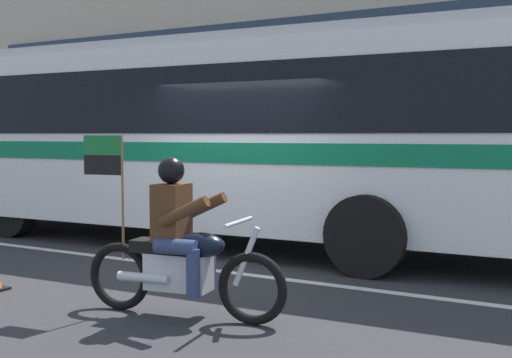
# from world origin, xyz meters

# --- Properties ---
(ground_plane) EXTENTS (60.00, 60.00, 0.00)m
(ground_plane) POSITION_xyz_m (0.00, 0.00, 0.00)
(ground_plane) COLOR #2B2B2D
(sidewalk_curb) EXTENTS (28.00, 3.80, 0.15)m
(sidewalk_curb) POSITION_xyz_m (0.00, 5.10, 0.07)
(sidewalk_curb) COLOR #B7B2A8
(sidewalk_curb) RESTS_ON ground_plane
(lane_center_stripe) EXTENTS (26.60, 0.14, 0.01)m
(lane_center_stripe) POSITION_xyz_m (0.00, -0.60, 0.00)
(lane_center_stripe) COLOR silver
(lane_center_stripe) RESTS_ON ground_plane
(transit_bus) EXTENTS (11.16, 3.00, 3.22)m
(transit_bus) POSITION_xyz_m (-1.17, 1.19, 1.88)
(transit_bus) COLOR white
(transit_bus) RESTS_ON ground_plane
(motorcycle_with_rider) EXTENTS (2.18, 0.70, 1.78)m
(motorcycle_with_rider) POSITION_xyz_m (0.88, -2.53, 0.67)
(motorcycle_with_rider) COLOR black
(motorcycle_with_rider) RESTS_ON ground_plane
(fire_hydrant) EXTENTS (0.22, 0.30, 0.75)m
(fire_hydrant) POSITION_xyz_m (-4.87, 3.71, 0.52)
(fire_hydrant) COLOR red
(fire_hydrant) RESTS_ON sidewalk_curb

